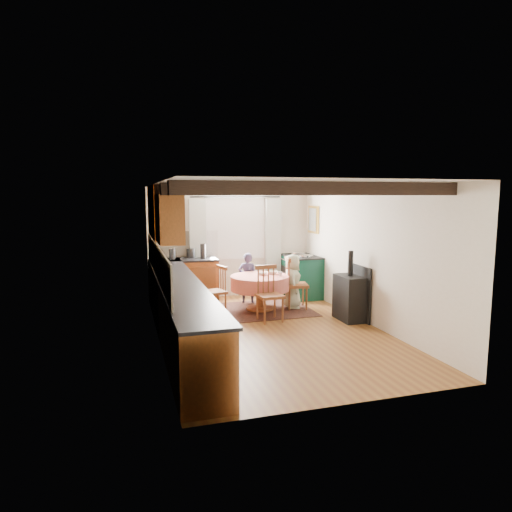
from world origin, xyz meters
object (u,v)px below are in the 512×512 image
object	(u,v)px
chair_near	(270,294)
cast_iron_stove	(350,286)
chair_left	(215,290)
child_right	(292,281)
dining_table	(260,293)
cup	(280,274)
child_far	(248,278)
chair_right	(297,283)
aga_range	(301,276)

from	to	relation	value
chair_near	cast_iron_stove	bearing A→B (deg)	-19.90
chair_left	child_right	distance (m)	1.57
dining_table	cup	distance (m)	0.55
cast_iron_stove	child_far	xyz separation A→B (m)	(-1.41, 1.77, -0.10)
child_far	child_right	xyz separation A→B (m)	(0.74, -0.67, 0.01)
cast_iron_stove	child_far	bearing A→B (deg)	128.48
cast_iron_stove	child_right	xyz separation A→B (m)	(-0.67, 1.10, -0.09)
chair_right	cast_iron_stove	bearing A→B (deg)	-138.26
aga_range	child_right	xyz separation A→B (m)	(-0.56, -0.91, 0.07)
dining_table	cast_iron_stove	xyz separation A→B (m)	(1.35, -1.11, 0.29)
aga_range	child_far	xyz separation A→B (m)	(-1.30, -0.23, 0.06)
dining_table	cup	bearing A→B (deg)	-21.68
chair_near	chair_right	bearing A→B (deg)	35.46
chair_left	aga_range	distance (m)	2.30
chair_left	cast_iron_stove	size ratio (longest dim) A/B	0.72
chair_right	cast_iron_stove	xyz separation A→B (m)	(0.61, -1.04, 0.11)
child_far	child_right	size ratio (longest dim) A/B	0.98
dining_table	chair_near	distance (m)	0.80
dining_table	chair_right	world-z (taller)	chair_right
dining_table	chair_near	xyz separation A→B (m)	(-0.05, -0.78, 0.16)
chair_near	chair_left	xyz separation A→B (m)	(-0.84, 0.80, -0.04)
cast_iron_stove	cup	bearing A→B (deg)	135.50
aga_range	child_right	distance (m)	1.07
child_far	chair_right	bearing A→B (deg)	155.63
chair_near	child_far	world-z (taller)	child_far
cup	chair_right	bearing A→B (deg)	11.76
chair_near	dining_table	bearing A→B (deg)	79.75
child_right	child_far	bearing A→B (deg)	64.26
child_right	chair_near	bearing A→B (deg)	153.36
chair_right	chair_near	bearing A→B (deg)	143.61
dining_table	cast_iron_stove	world-z (taller)	cast_iron_stove
aga_range	cup	world-z (taller)	aga_range
dining_table	chair_left	world-z (taller)	chair_left
chair_near	chair_left	world-z (taller)	chair_near
chair_near	child_right	distance (m)	1.06
chair_left	chair_right	distance (m)	1.63
cast_iron_stove	child_right	bearing A→B (deg)	121.37
child_far	child_right	distance (m)	1.00
cast_iron_stove	child_right	world-z (taller)	cast_iron_stove
chair_right	cast_iron_stove	size ratio (longest dim) A/B	0.82
cast_iron_stove	cup	size ratio (longest dim) A/B	13.70
chair_left	cast_iron_stove	bearing A→B (deg)	48.31
cup	aga_range	bearing A→B (deg)	50.12
dining_table	chair_left	size ratio (longest dim) A/B	1.25
chair_near	chair_right	world-z (taller)	chair_right
dining_table	aga_range	distance (m)	1.53
chair_left	child_right	world-z (taller)	child_right
dining_table	chair_near	bearing A→B (deg)	-93.61
dining_table	chair_near	size ratio (longest dim) A/B	1.14
child_far	cast_iron_stove	bearing A→B (deg)	146.45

